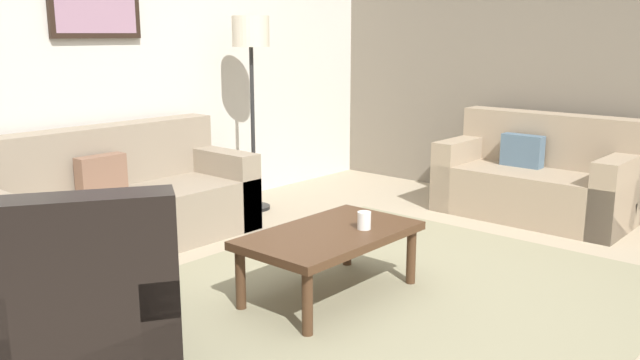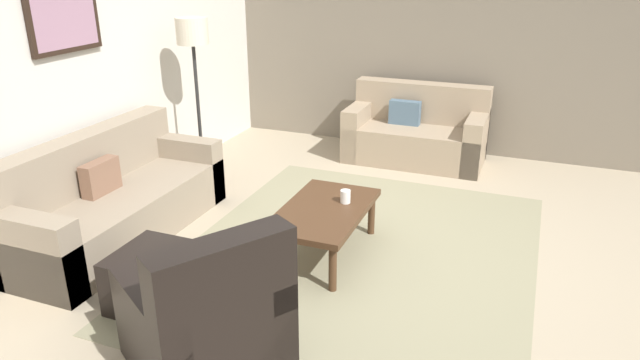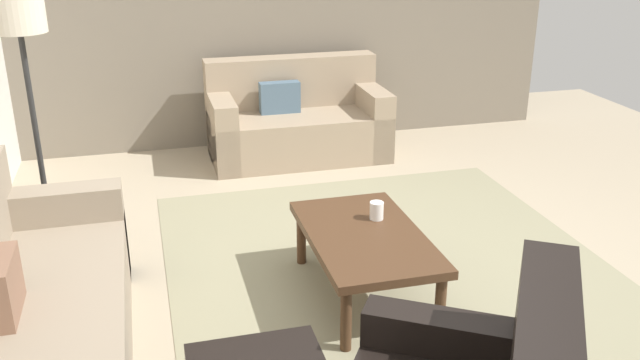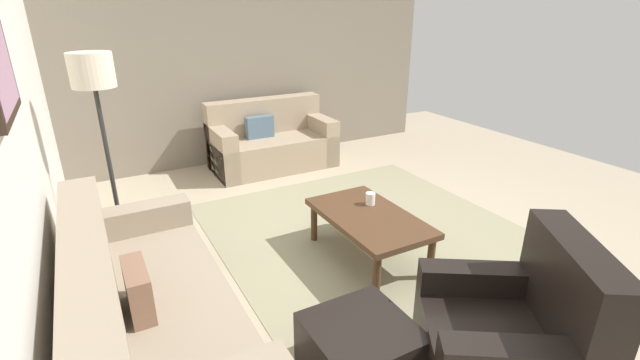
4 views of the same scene
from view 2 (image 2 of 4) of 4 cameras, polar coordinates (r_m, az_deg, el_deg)
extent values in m
plane|color=tan|center=(4.74, 3.80, -7.37)|extent=(8.00, 8.00, 0.00)
cube|color=silver|center=(5.57, -22.68, 10.79)|extent=(6.00, 0.12, 2.80)
cube|color=slate|center=(7.12, 11.73, 14.04)|extent=(0.12, 5.20, 2.80)
cube|color=gray|center=(4.74, 3.80, -7.33)|extent=(3.41, 2.77, 0.01)
cube|color=gray|center=(5.22, -19.42, -3.20)|extent=(2.11, 0.85, 0.42)
cube|color=gray|center=(5.33, -22.25, -0.39)|extent=(2.11, 0.24, 0.88)
cube|color=gray|center=(4.59, -27.16, -6.60)|extent=(0.20, 0.85, 0.62)
cube|color=gray|center=(5.87, -13.66, 1.27)|extent=(0.20, 0.85, 0.62)
cube|color=brown|center=(5.10, -21.07, 0.28)|extent=(0.36, 0.12, 0.28)
cube|color=gray|center=(6.82, 9.43, 3.58)|extent=(0.81, 1.58, 0.42)
cube|color=gray|center=(7.02, 10.05, 6.02)|extent=(0.24, 1.58, 0.88)
cube|color=gray|center=(6.95, 3.90, 5.05)|extent=(0.81, 0.20, 0.62)
cube|color=gray|center=(6.69, 15.27, 3.64)|extent=(0.81, 0.20, 0.62)
cube|color=slate|center=(6.81, 8.47, 6.68)|extent=(0.12, 0.36, 0.28)
cube|color=black|center=(3.56, -11.39, -14.55)|extent=(1.10, 1.10, 0.44)
cube|color=black|center=(3.19, -9.36, -13.55)|extent=(0.78, 0.60, 0.95)
cube|color=black|center=(3.63, -6.83, -11.93)|extent=(0.57, 0.76, 0.60)
cube|color=black|center=(3.43, -16.49, -15.05)|extent=(0.57, 0.76, 0.60)
cube|color=black|center=(4.16, -15.87, -9.52)|extent=(0.56, 0.56, 0.40)
cylinder|color=#472D1C|center=(4.17, 1.27, -8.87)|extent=(0.06, 0.06, 0.36)
cylinder|color=#472D1C|center=(4.99, 5.16, -3.49)|extent=(0.06, 0.06, 0.36)
cylinder|color=#472D1C|center=(4.35, -5.23, -7.56)|extent=(0.06, 0.06, 0.36)
cylinder|color=#472D1C|center=(5.15, -0.40, -2.60)|extent=(0.06, 0.06, 0.36)
cube|color=#472D1C|center=(4.56, 0.35, -3.11)|extent=(1.10, 0.64, 0.05)
cylinder|color=white|center=(4.63, 2.56, -1.66)|extent=(0.08, 0.08, 0.11)
cylinder|color=black|center=(6.38, -11.52, 0.28)|extent=(0.28, 0.28, 0.03)
cylinder|color=#262626|center=(6.16, -12.02, 6.44)|extent=(0.04, 0.04, 1.45)
cylinder|color=beige|center=(6.00, -12.67, 14.33)|extent=(0.32, 0.32, 0.26)
cube|color=black|center=(5.31, -24.20, 14.35)|extent=(0.75, 0.04, 0.52)
cube|color=gray|center=(5.30, -24.08, 14.36)|extent=(0.67, 0.01, 0.44)
camera|label=1|loc=(1.56, 56.42, -17.41)|focal=36.77mm
camera|label=3|loc=(2.70, -58.69, 7.81)|focal=38.72mm
camera|label=4|loc=(3.62, -50.31, 9.84)|focal=24.62mm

